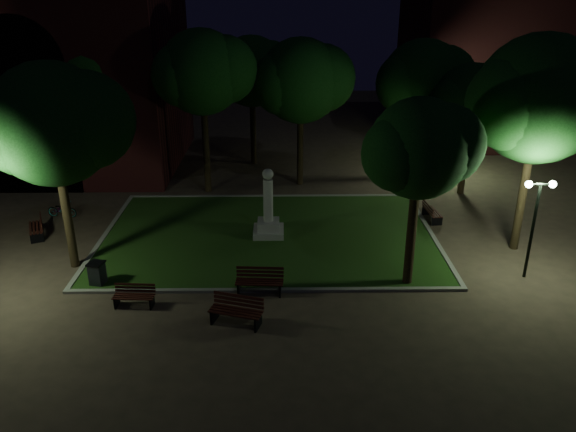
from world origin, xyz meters
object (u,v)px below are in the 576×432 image
at_px(bench_near_left, 237,311).
at_px(trash_bin, 97,274).
at_px(bench_west_near, 134,296).
at_px(bicycle, 62,210).
at_px(bench_right_side, 431,212).
at_px(bench_left_side, 37,228).
at_px(bench_near_right, 260,282).
at_px(monument, 268,217).

bearing_deg(bench_near_left, trash_bin, 171.23).
xyz_separation_m(bench_near_left, bench_west_near, (-3.80, 1.20, -0.09)).
distance_m(bench_near_left, bicycle, 13.53).
distance_m(bench_near_left, bench_right_side, 12.75).
height_order(trash_bin, bicycle, trash_bin).
height_order(bench_near_left, bench_right_side, bench_near_left).
bearing_deg(bench_left_side, bench_near_right, 39.96).
bearing_deg(bench_near_left, bench_left_side, 160.33).
bearing_deg(bench_right_side, bench_left_side, 89.59).
bearing_deg(trash_bin, bench_near_left, -26.08).
bearing_deg(bench_west_near, bench_near_left, -14.22).
xyz_separation_m(bench_right_side, trash_bin, (-14.57, -6.31, 0.09)).
bearing_deg(bench_right_side, monument, 97.12).
bearing_deg(trash_bin, bench_west_near, -40.62).
xyz_separation_m(bench_west_near, trash_bin, (-1.79, 1.53, 0.11)).
xyz_separation_m(bench_near_left, bench_left_side, (-9.74, 7.33, -0.04)).
relative_size(bench_west_near, bicycle, 1.01).
distance_m(bench_west_near, bench_right_side, 15.00).
bearing_deg(bench_west_near, bench_right_side, 34.87).
xyz_separation_m(bench_left_side, bicycle, (0.29, 2.35, -0.04)).
relative_size(monument, bench_right_side, 1.99).
relative_size(bench_near_left, bicycle, 1.29).
height_order(bench_west_near, bicycle, bench_west_near).
xyz_separation_m(bench_near_right, trash_bin, (-6.31, 0.66, 0.03)).
height_order(bench_left_side, bench_right_side, bench_left_side).
bearing_deg(monument, trash_bin, -145.55).
bearing_deg(monument, bench_near_left, -97.58).
height_order(bench_near_right, bench_west_near, bench_near_right).
xyz_separation_m(monument, bench_near_right, (-0.24, -5.15, -0.49)).
xyz_separation_m(bench_right_side, bicycle, (-18.43, 0.64, -0.01)).
height_order(bench_near_left, bench_near_right, bench_near_left).
relative_size(bench_near_right, bench_west_near, 1.21).
height_order(monument, bench_left_side, monument).
height_order(monument, bench_near_left, monument).
xyz_separation_m(bench_near_left, bicycle, (-9.45, 9.69, -0.08)).
distance_m(bench_near_right, bench_left_side, 11.71).
distance_m(monument, bench_left_side, 10.71).
height_order(bench_near_left, trash_bin, bench_near_left).
relative_size(bench_near_right, bench_right_side, 1.14).
distance_m(bench_left_side, bicycle, 2.37).
distance_m(bench_near_left, bench_near_right, 2.20).
height_order(bench_near_left, bench_left_side, bench_near_left).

